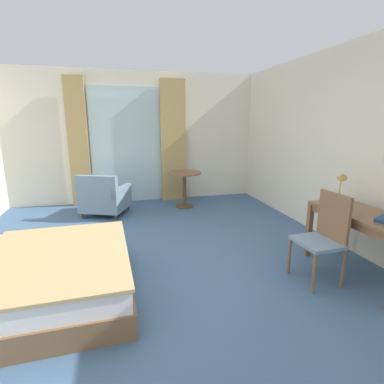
{
  "coord_description": "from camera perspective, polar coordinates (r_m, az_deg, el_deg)",
  "views": [
    {
      "loc": [
        -0.43,
        -3.21,
        1.72
      ],
      "look_at": [
        0.48,
        0.37,
        0.84
      ],
      "focal_mm": 27.93,
      "sensor_mm": 36.0,
      "label": 1
    }
  ],
  "objects": [
    {
      "name": "armchair_by_window",
      "position": [
        5.79,
        -16.43,
        -1.14
      ],
      "size": [
        0.99,
        0.98,
        0.79
      ],
      "color": "gray",
      "rests_on": "ground"
    },
    {
      "name": "round_cafe_table",
      "position": [
        6.04,
        -1.47,
        2.05
      ],
      "size": [
        0.68,
        0.68,
        0.72
      ],
      "color": "brown",
      "rests_on": "ground"
    },
    {
      "name": "curtain_panel_right",
      "position": [
        6.55,
        -3.64,
        9.59
      ],
      "size": [
        0.53,
        0.1,
        2.58
      ],
      "primitive_type": "cube",
      "color": "tan",
      "rests_on": "ground"
    },
    {
      "name": "balcony_glass_door",
      "position": [
        6.55,
        -12.24,
        8.59
      ],
      "size": [
        1.5,
        0.02,
        2.41
      ],
      "primitive_type": "cube",
      "color": "silver",
      "rests_on": "ground"
    },
    {
      "name": "ground",
      "position": [
        3.69,
        -5.97,
        -15.34
      ],
      "size": [
        5.83,
        7.32,
        0.1
      ],
      "primitive_type": "cube",
      "color": "#426084"
    },
    {
      "name": "bed",
      "position": [
        3.42,
        -31.18,
        -14.16
      ],
      "size": [
        2.16,
        1.79,
        0.98
      ],
      "color": "brown",
      "rests_on": "ground"
    },
    {
      "name": "desk_lamp",
      "position": [
        4.14,
        26.64,
        1.75
      ],
      "size": [
        0.26,
        0.25,
        0.41
      ],
      "color": "tan",
      "rests_on": "writing_desk"
    },
    {
      "name": "writing_desk",
      "position": [
        3.8,
        30.36,
        -4.97
      ],
      "size": [
        0.59,
        1.29,
        0.74
      ],
      "color": "brown",
      "rests_on": "ground"
    },
    {
      "name": "curtain_panel_left",
      "position": [
        6.48,
        -20.91,
        8.71
      ],
      "size": [
        0.38,
        0.1,
        2.58
      ],
      "primitive_type": "cube",
      "color": "tan",
      "rests_on": "ground"
    },
    {
      "name": "wall_back",
      "position": [
        6.63,
        -10.64,
        10.14
      ],
      "size": [
        5.43,
        0.12,
        2.74
      ],
      "primitive_type": "cube",
      "color": "silver",
      "rests_on": "ground"
    },
    {
      "name": "wall_right",
      "position": [
        4.47,
        29.83,
        7.17
      ],
      "size": [
        0.12,
        6.92,
        2.74
      ],
      "primitive_type": "cube",
      "color": "silver",
      "rests_on": "ground"
    },
    {
      "name": "desk_chair",
      "position": [
        3.54,
        23.94,
        -7.18
      ],
      "size": [
        0.42,
        0.48,
        0.98
      ],
      "color": "gray",
      "rests_on": "ground"
    }
  ]
}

